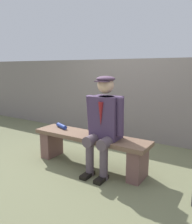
% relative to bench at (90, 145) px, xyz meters
% --- Properties ---
extents(ground_plane, '(30.00, 30.00, 0.00)m').
position_rel_bench_xyz_m(ground_plane, '(0.00, 0.00, -0.32)').
color(ground_plane, '#686A4A').
extents(bench, '(1.80, 0.42, 0.48)m').
position_rel_bench_xyz_m(bench, '(0.00, 0.00, 0.00)').
color(bench, brown).
rests_on(bench, ground).
extents(seated_man, '(0.57, 0.56, 1.34)m').
position_rel_bench_xyz_m(seated_man, '(-0.28, 0.05, 0.42)').
color(seated_man, '#43304F').
rests_on(seated_man, ground).
extents(rolled_magazine, '(0.27, 0.17, 0.07)m').
position_rel_bench_xyz_m(rolled_magazine, '(0.59, -0.06, 0.19)').
color(rolled_magazine, navy).
rests_on(rolled_magazine, bench).
extents(stadium_wall, '(12.00, 0.24, 1.62)m').
position_rel_bench_xyz_m(stadium_wall, '(0.00, -1.67, 0.48)').
color(stadium_wall, gray).
rests_on(stadium_wall, ground).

